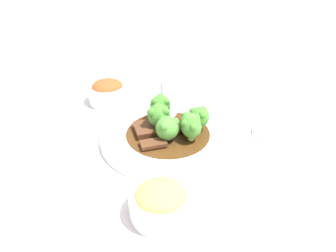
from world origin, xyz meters
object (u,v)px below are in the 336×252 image
Objects in this scene: serving_spoon at (167,108)px; broccoli_floret_2 at (199,117)px; main_plate at (168,135)px; broccoli_floret_1 at (190,123)px; broccoli_floret_3 at (160,105)px; broccoli_floret_4 at (167,128)px; side_bowl_kimchi at (108,91)px; broccoli_floret_5 at (191,128)px; beef_strip_2 at (153,143)px; broccoli_floret_0 at (158,116)px; beef_strip_0 at (144,129)px; beef_strip_1 at (174,124)px; sauce_dish at (269,131)px; side_bowl_appetizer at (161,201)px.

broccoli_floret_2 is at bearing -17.44° from serving_spoon.
main_plate is 6.22× the size of broccoli_floret_1.
serving_spoon is (-0.01, 0.04, -0.03)m from broccoli_floret_3.
side_bowl_kimchi is (-0.24, 0.09, -0.02)m from broccoli_floret_4.
broccoli_floret_3 is 1.16× the size of broccoli_floret_5.
beef_strip_2 is at bearing -136.50° from broccoli_floret_5.
broccoli_floret_2 is 1.03× the size of broccoli_floret_4.
serving_spoon is at bearing 162.56° from broccoli_floret_2.
beef_strip_2 is 0.07m from broccoli_floret_0.
beef_strip_0 is at bearing -167.63° from broccoli_floret_5.
broccoli_floret_0 is at bearing -71.18° from serving_spoon.
main_plate is 5.10× the size of beef_strip_2.
broccoli_floret_3 reaches higher than serving_spoon.
sauce_dish is at bearing 29.76° from beef_strip_1.
side_bowl_kimchi reaches higher than beef_strip_0.
beef_strip_2 is at bearing -65.92° from broccoli_floret_3.
broccoli_floret_1 is at bearing -12.77° from broccoli_floret_3.
broccoli_floret_0 is 1.25× the size of broccoli_floret_1.
serving_spoon reaches higher than beef_strip_1.
side_bowl_appetizer reaches higher than serving_spoon.
broccoli_floret_5 is at bearing 43.50° from beef_strip_2.
broccoli_floret_3 is (-0.04, 0.01, 0.03)m from beef_strip_1.
side_bowl_appetizer is (0.33, -0.27, -0.00)m from side_bowl_kimchi.
broccoli_floret_5 reaches higher than sauce_dish.
beef_strip_2 is (0.05, -0.03, -0.00)m from beef_strip_0.
broccoli_floret_0 is 0.09m from serving_spoon.
broccoli_floret_5 is 0.50× the size of side_bowl_kimchi.
broccoli_floret_0 is 0.22m from side_bowl_kimchi.
side_bowl_kimchi is (-0.27, 0.05, -0.01)m from broccoli_floret_1.
sauce_dish is at bearing 46.89° from broccoli_floret_5.
broccoli_floret_5 is at bearing 24.06° from broccoli_floret_4.
side_bowl_kimchi reaches higher than serving_spoon.
broccoli_floret_2 reaches higher than beef_strip_1.
broccoli_floret_5 is 0.49× the size of side_bowl_appetizer.
beef_strip_0 is 0.07m from beef_strip_1.
beef_strip_2 is 0.27× the size of serving_spoon.
side_bowl_appetizer is 0.35m from sauce_dish.
beef_strip_1 is 1.07× the size of beef_strip_2.
broccoli_floret_1 is 0.22× the size of serving_spoon.
serving_spoon is at bearing 110.38° from beef_strip_2.
broccoli_floret_2 is at bearing 63.34° from beef_strip_2.
side_bowl_kimchi reaches higher than side_bowl_appetizer.
side_bowl_appetizer is at bearing -38.42° from side_bowl_kimchi.
side_bowl_appetizer reaches higher than sauce_dish.
serving_spoon is at bearing 119.54° from side_bowl_appetizer.
beef_strip_2 is 1.15× the size of broccoli_floret_4.
beef_strip_2 is 0.09m from broccoli_floret_5.
sauce_dish is at bearing 75.75° from side_bowl_appetizer.
main_plate is at bearing 9.46° from broccoli_floret_0.
broccoli_floret_3 is 0.26m from sauce_dish.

